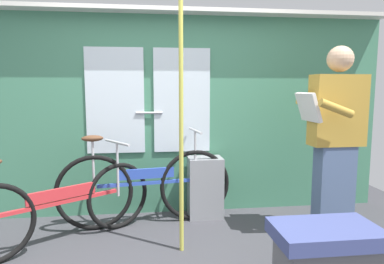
{
  "coord_description": "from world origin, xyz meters",
  "views": [
    {
      "loc": [
        -0.21,
        -2.41,
        1.37
      ],
      "look_at": [
        0.21,
        0.92,
        0.94
      ],
      "focal_mm": 32.55,
      "sensor_mm": 36.0,
      "label": 1
    }
  ],
  "objects_px": {
    "trash_bin_by_wall": "(205,187)",
    "handrail_pole": "(181,126)",
    "bench_seat_corner": "(325,256)",
    "bicycle_near_door": "(61,206)",
    "passenger_reading_newspaper": "(335,138)",
    "bicycle_leaning_behind": "(146,187)"
  },
  "relations": [
    {
      "from": "trash_bin_by_wall",
      "to": "handrail_pole",
      "type": "xyz_separation_m",
      "value": [
        -0.32,
        -0.75,
        0.74
      ]
    },
    {
      "from": "trash_bin_by_wall",
      "to": "bench_seat_corner",
      "type": "distance_m",
      "value": 1.57
    },
    {
      "from": "bicycle_near_door",
      "to": "handrail_pole",
      "type": "relative_size",
      "value": 0.69
    },
    {
      "from": "handrail_pole",
      "to": "bicycle_near_door",
      "type": "bearing_deg",
      "value": 167.41
    },
    {
      "from": "passenger_reading_newspaper",
      "to": "bicycle_leaning_behind",
      "type": "bearing_deg",
      "value": -15.84
    },
    {
      "from": "passenger_reading_newspaper",
      "to": "bench_seat_corner",
      "type": "bearing_deg",
      "value": 57.96
    },
    {
      "from": "handrail_pole",
      "to": "bench_seat_corner",
      "type": "bearing_deg",
      "value": -37.65
    },
    {
      "from": "bench_seat_corner",
      "to": "bicycle_leaning_behind",
      "type": "bearing_deg",
      "value": 132.97
    },
    {
      "from": "bicycle_leaning_behind",
      "to": "trash_bin_by_wall",
      "type": "relative_size",
      "value": 2.71
    },
    {
      "from": "bicycle_leaning_behind",
      "to": "trash_bin_by_wall",
      "type": "xyz_separation_m",
      "value": [
        0.62,
        0.16,
        -0.07
      ]
    },
    {
      "from": "handrail_pole",
      "to": "bench_seat_corner",
      "type": "relative_size",
      "value": 3.03
    },
    {
      "from": "handrail_pole",
      "to": "bench_seat_corner",
      "type": "height_order",
      "value": "handrail_pole"
    },
    {
      "from": "bicycle_leaning_behind",
      "to": "handrail_pole",
      "type": "height_order",
      "value": "handrail_pole"
    },
    {
      "from": "bicycle_leaning_behind",
      "to": "trash_bin_by_wall",
      "type": "height_order",
      "value": "bicycle_leaning_behind"
    },
    {
      "from": "trash_bin_by_wall",
      "to": "passenger_reading_newspaper",
      "type": "bearing_deg",
      "value": -29.58
    },
    {
      "from": "passenger_reading_newspaper",
      "to": "bicycle_near_door",
      "type": "bearing_deg",
      "value": -3.0
    },
    {
      "from": "bicycle_near_door",
      "to": "passenger_reading_newspaper",
      "type": "xyz_separation_m",
      "value": [
        2.43,
        -0.09,
        0.56
      ]
    },
    {
      "from": "trash_bin_by_wall",
      "to": "bicycle_leaning_behind",
      "type": "bearing_deg",
      "value": -165.61
    },
    {
      "from": "bicycle_near_door",
      "to": "bicycle_leaning_behind",
      "type": "bearing_deg",
      "value": -7.2
    },
    {
      "from": "bicycle_leaning_behind",
      "to": "bench_seat_corner",
      "type": "bearing_deg",
      "value": -54.86
    },
    {
      "from": "bench_seat_corner",
      "to": "handrail_pole",
      "type": "bearing_deg",
      "value": 142.35
    },
    {
      "from": "bicycle_leaning_behind",
      "to": "bench_seat_corner",
      "type": "distance_m",
      "value": 1.77
    }
  ]
}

